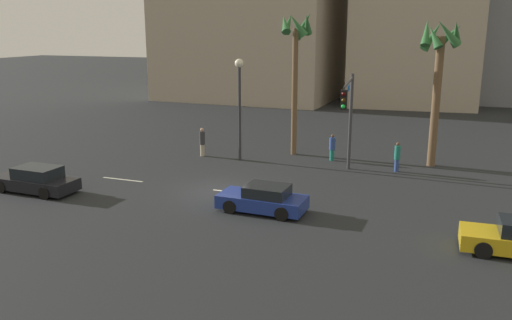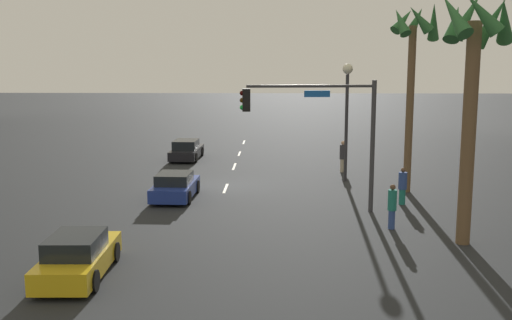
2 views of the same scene
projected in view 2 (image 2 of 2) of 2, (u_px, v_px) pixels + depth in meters
The scene contains 15 objects.
ground_plane at pixel (227, 185), 31.44m from camera, with size 220.00×220.00×0.00m, color #232628.
lane_stripe_0 at pixel (244, 142), 49.20m from camera, with size 2.42×0.14×0.01m, color silver.
lane_stripe_1 at pixel (239, 154), 42.77m from camera, with size 2.20×0.14×0.01m, color silver.
lane_stripe_2 at pixel (234, 166), 37.27m from camera, with size 2.58×0.14×0.01m, color silver.
lane_stripe_3 at pixel (226, 188), 30.56m from camera, with size 2.39×0.14×0.01m, color silver.
car_0 at pixel (186, 150), 40.15m from camera, with size 4.66×1.94×1.35m.
car_1 at pixel (78, 257), 17.67m from camera, with size 4.27×1.90×1.35m.
car_2 at pixel (175, 186), 28.17m from camera, with size 4.10×1.97×1.28m.
traffic_signal at pixel (326, 122), 24.97m from camera, with size 0.86×5.80×5.72m.
streetlamp at pixel (347, 100), 31.93m from camera, with size 0.56×0.56×6.44m.
pedestrian_0 at pixel (403, 185), 26.93m from camera, with size 0.51×0.51×1.71m.
pedestrian_1 at pixel (343, 156), 35.20m from camera, with size 0.53×0.53×1.89m.
pedestrian_2 at pixel (392, 205), 22.84m from camera, with size 0.44×0.44×1.77m.
palm_tree_0 at pixel (414, 51), 28.67m from camera, with size 2.33×2.59×9.37m.
palm_tree_1 at pixel (474, 62), 20.10m from camera, with size 2.60×2.85×8.93m.
Camera 2 is at (30.77, 2.49, 6.28)m, focal length 41.21 mm.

